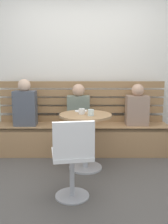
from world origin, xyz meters
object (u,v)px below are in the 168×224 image
object	(u,v)px
white_chair	(73,157)
person_child_left	(79,107)
person_adult	(26,105)
plate_small	(82,111)
cup_glass_short	(91,113)
cafe_table	(86,131)
cup_ceramic_white	(82,111)
person_child_middle	(138,107)
booth_bench	(82,139)

from	to	relation	value
white_chair	person_child_left	size ratio (longest dim) A/B	1.33
person_adult	plate_small	bearing A→B (deg)	-26.95
person_child_left	cup_glass_short	size ratio (longest dim) A/B	8.00
cafe_table	plate_small	xyz separation A→B (m)	(-0.06, 0.19, 0.23)
cup_ceramic_white	cup_glass_short	xyz separation A→B (m)	(0.11, -0.11, 0.01)
person_child_middle	cup_ceramic_white	world-z (taller)	person_child_middle
cup_glass_short	person_child_left	bearing A→B (deg)	103.17
person_adult	person_child_middle	world-z (taller)	person_adult
person_adult	cup_glass_short	distance (m)	1.23
person_adult	cafe_table	bearing A→B (deg)	-34.42
person_child_left	person_child_middle	xyz separation A→B (m)	(0.91, 0.04, -0.00)
person_adult	person_child_middle	size ratio (longest dim) A/B	1.12
cup_glass_short	person_adult	bearing A→B (deg)	143.43
person_child_left	cup_glass_short	distance (m)	0.75
booth_bench	cafe_table	xyz separation A→B (m)	(0.05, -0.64, 0.30)
cup_glass_short	plate_small	bearing A→B (deg)	113.26
person_child_left	booth_bench	bearing A→B (deg)	8.44
person_child_middle	cup_glass_short	bearing A→B (deg)	-133.91
cafe_table	cup_ceramic_white	xyz separation A→B (m)	(-0.05, 0.01, 0.26)
white_chair	person_child_middle	size ratio (longest dim) A/B	1.33
cup_glass_short	plate_small	size ratio (longest dim) A/B	0.47
cafe_table	booth_bench	bearing A→B (deg)	94.89
booth_bench	cup_ceramic_white	size ratio (longest dim) A/B	33.75
person_child_left	cafe_table	bearing A→B (deg)	-80.58
white_chair	person_adult	bearing A→B (deg)	118.65
person_child_left	cup_ceramic_white	bearing A→B (deg)	-84.85
white_chair	person_child_middle	world-z (taller)	person_child_middle
person_child_left	plate_small	size ratio (longest dim) A/B	3.77
person_adult	white_chair	bearing A→B (deg)	-61.35
white_chair	plate_small	size ratio (longest dim) A/B	5.00
person_adult	cup_glass_short	bearing A→B (deg)	-36.57
booth_bench	cafe_table	size ratio (longest dim) A/B	3.65
person_child_middle	cafe_table	bearing A→B (deg)	-140.43
white_chair	booth_bench	bearing A→B (deg)	86.87
person_child_middle	cup_ceramic_white	distance (m)	1.08
cafe_table	white_chair	distance (m)	0.83
plate_small	person_child_left	bearing A→B (deg)	95.74
person_child_middle	cup_glass_short	xyz separation A→B (m)	(-0.74, -0.77, 0.06)
plate_small	white_chair	bearing A→B (deg)	-94.15
white_chair	person_child_left	distance (m)	1.46
person_adult	cup_ceramic_white	bearing A→B (deg)	-35.48
white_chair	person_child_middle	bearing A→B (deg)	57.60
white_chair	person_child_middle	xyz separation A→B (m)	(0.94, 1.48, 0.26)
person_child_middle	cup_ceramic_white	xyz separation A→B (m)	(-0.85, -0.66, 0.05)
cafe_table	person_adult	bearing A→B (deg)	145.58
cafe_table	white_chair	bearing A→B (deg)	-99.34
white_chair	cup_ceramic_white	size ratio (longest dim) A/B	10.63
person_child_middle	cup_ceramic_white	size ratio (longest dim) A/B	7.99
booth_bench	person_child_left	distance (m)	0.50
white_chair	person_adult	size ratio (longest dim) A/B	1.19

